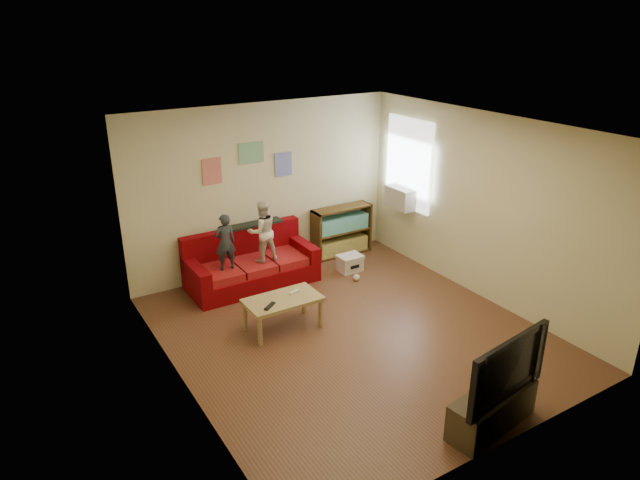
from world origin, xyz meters
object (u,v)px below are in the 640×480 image
sofa (250,266)px  child_b (262,231)px  child_a (225,242)px  file_box (350,263)px  tv_stand (492,409)px  television (498,364)px  coffee_table (283,303)px  bookshelf (341,233)px

sofa → child_b: child_b is taller
child_a → file_box: size_ratio=2.18×
sofa → tv_stand: sofa is taller
child_a → television: child_a is taller
child_a → coffee_table: bearing=104.2°
child_a → child_b: child_b is taller
child_b → tv_stand: size_ratio=0.89×
bookshelf → television: size_ratio=0.91×
child_b → file_box: (1.43, -0.27, -0.75)m
child_a → tv_stand: size_ratio=0.80×
child_a → television: size_ratio=0.73×
bookshelf → television: 4.71m
tv_stand → child_a: bearing=96.2°
coffee_table → child_b: bearing=74.4°
coffee_table → bookshelf: bookshelf is taller
tv_stand → sofa: bearing=89.9°
child_b → television: child_b is taller
sofa → coffee_table: sofa is taller
sofa → television: 4.39m
sofa → coffee_table: 1.51m
child_b → television: size_ratio=0.81×
coffee_table → file_box: (1.80, 1.06, -0.25)m
child_a → television: 4.30m
coffee_table → file_box: coffee_table is taller
child_a → coffee_table: size_ratio=0.86×
child_b → coffee_table: 1.47m
sofa → file_box: (1.58, -0.43, -0.15)m
child_b → coffee_table: bearing=76.7°
child_a → file_box: (2.03, -0.27, -0.70)m
file_box → tv_stand: (-0.91, -3.88, 0.06)m
sofa → file_box: size_ratio=5.01×
sofa → file_box: bearing=-15.4°
bookshelf → tv_stand: (-1.18, -4.55, -0.18)m
television → coffee_table: bearing=99.3°
tv_stand → television: size_ratio=0.91×
tv_stand → child_b: bearing=88.2°
sofa → child_a: bearing=-159.7°
sofa → child_b: (0.15, -0.17, 0.60)m
bookshelf → tv_stand: size_ratio=1.00×
coffee_table → tv_stand: coffee_table is taller
coffee_table → tv_stand: (0.89, -2.82, -0.18)m
tv_stand → television: (0.00, 0.00, 0.54)m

